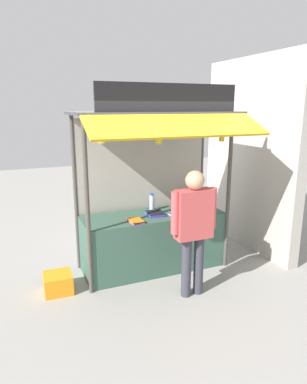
{
  "coord_description": "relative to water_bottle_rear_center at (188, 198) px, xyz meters",
  "views": [
    {
      "loc": [
        -1.92,
        -4.57,
        2.44
      ],
      "look_at": [
        0.0,
        0.0,
        1.21
      ],
      "focal_mm": 32.34,
      "sensor_mm": 36.0,
      "label": 1
    }
  ],
  "objects": [
    {
      "name": "ground_plane",
      "position": [
        -0.73,
        -0.29,
        -0.98
      ],
      "size": [
        20.0,
        20.0,
        0.0
      ],
      "primitive_type": "plane",
      "color": "gray"
    },
    {
      "name": "stall_counter",
      "position": [
        -0.73,
        -0.29,
        -0.55
      ],
      "size": [
        2.13,
        0.74,
        0.86
      ],
      "primitive_type": "cube",
      "color": "#385B4C",
      "rests_on": "ground"
    },
    {
      "name": "stall_structure",
      "position": [
        -0.73,
        -0.2,
        0.67
      ],
      "size": [
        2.33,
        1.54,
        2.72
      ],
      "color": "#4C4742",
      "rests_on": "ground"
    },
    {
      "name": "water_bottle_rear_center",
      "position": [
        0.0,
        0.0,
        0.0
      ],
      "size": [
        0.07,
        0.07,
        0.25
      ],
      "color": "silver",
      "rests_on": "stall_counter"
    },
    {
      "name": "water_bottle_right",
      "position": [
        -0.07,
        -0.12,
        0.03
      ],
      "size": [
        0.09,
        0.09,
        0.31
      ],
      "color": "silver",
      "rests_on": "stall_counter"
    },
    {
      "name": "water_bottle_center",
      "position": [
        -0.67,
        -0.08,
        0.01
      ],
      "size": [
        0.08,
        0.08,
        0.27
      ],
      "color": "silver",
      "rests_on": "stall_counter"
    },
    {
      "name": "water_bottle_left",
      "position": [
        0.03,
        -0.12,
        0.01
      ],
      "size": [
        0.07,
        0.07,
        0.27
      ],
      "color": "silver",
      "rests_on": "stall_counter"
    },
    {
      "name": "magazine_stack_back_right",
      "position": [
        -1.1,
        -0.53,
        -0.1
      ],
      "size": [
        0.21,
        0.26,
        0.04
      ],
      "color": "purple",
      "rests_on": "stall_counter"
    },
    {
      "name": "magazine_stack_back_left",
      "position": [
        -0.72,
        -0.32,
        -0.1
      ],
      "size": [
        0.27,
        0.3,
        0.05
      ],
      "color": "purple",
      "rests_on": "stall_counter"
    },
    {
      "name": "magazine_stack_mid_left",
      "position": [
        -0.09,
        -0.36,
        -0.09
      ],
      "size": [
        0.22,
        0.31,
        0.06
      ],
      "color": "red",
      "rests_on": "stall_counter"
    },
    {
      "name": "magazine_stack_far_right",
      "position": [
        -0.43,
        -0.49,
        -0.1
      ],
      "size": [
        0.2,
        0.26,
        0.04
      ],
      "color": "white",
      "rests_on": "stall_counter"
    },
    {
      "name": "banana_bunch_rightmost",
      "position": [
        -1.61,
        -0.76,
        1.1
      ],
      "size": [
        0.1,
        0.1,
        0.24
      ],
      "color": "#332D23"
    },
    {
      "name": "banana_bunch_inner_right",
      "position": [
        -0.86,
        -0.76,
        1.07
      ],
      "size": [
        0.12,
        0.11,
        0.28
      ],
      "color": "#332D23"
    },
    {
      "name": "banana_bunch_inner_left",
      "position": [
        0.1,
        -0.76,
        1.05
      ],
      "size": [
        0.09,
        0.09,
        0.28
      ],
      "color": "#332D23"
    },
    {
      "name": "vendor_person",
      "position": [
        -0.57,
        -1.22,
        0.03
      ],
      "size": [
        0.63,
        0.24,
        1.67
      ],
      "rotation": [
        0.0,
        0.0,
        3.13
      ],
      "color": "#383842",
      "rests_on": "ground"
    },
    {
      "name": "plastic_crate",
      "position": [
        -2.2,
        -0.47,
        -0.85
      ],
      "size": [
        0.38,
        0.38,
        0.26
      ],
      "primitive_type": "cube",
      "rotation": [
        0.0,
        0.0,
        -0.04
      ],
      "color": "orange",
      "rests_on": "ground"
    },
    {
      "name": "neighbour_wall",
      "position": [
        1.21,
        0.01,
        0.64
      ],
      "size": [
        0.2,
        2.4,
        3.24
      ],
      "primitive_type": "cube",
      "color": "#B7B0A6",
      "rests_on": "ground"
    }
  ]
}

